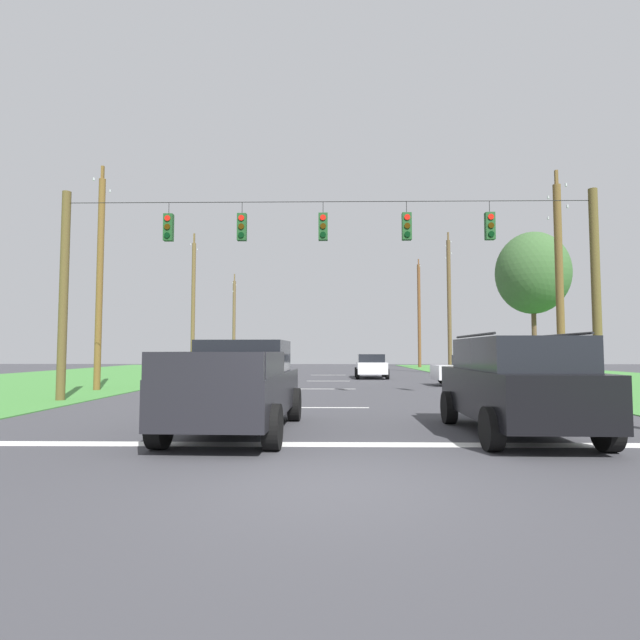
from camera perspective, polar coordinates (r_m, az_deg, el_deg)
name	(u,v)px	position (r m, az deg, el deg)	size (l,w,h in m)	color
ground_plane	(327,485)	(6.76, 0.81, -18.24)	(120.00, 120.00, 0.00)	#3D3D42
stop_bar_stripe	(327,444)	(9.44, 0.86, -13.99)	(15.54, 0.45, 0.01)	white
lane_dash_0	(328,408)	(15.38, 0.90, -9.95)	(0.15, 2.50, 0.01)	white
lane_dash_1	(328,389)	(22.85, 0.92, -7.86)	(0.15, 2.50, 0.01)	white
lane_dash_2	(328,381)	(28.86, 0.93, -6.96)	(0.15, 2.50, 0.01)	white
lane_dash_3	(328,375)	(35.99, 0.94, -6.29)	(0.15, 2.50, 0.01)	white
overhead_signal_span	(327,278)	(17.36, 0.81, 4.76)	(18.72, 0.31, 7.34)	brown
pickup_truck	(239,386)	(10.88, -9.18, -7.45)	(2.44, 5.47, 1.95)	black
suv_black	(515,383)	(10.99, 21.36, -6.72)	(2.28, 4.83, 2.05)	black
distant_car_crossing_white	(371,366)	(32.11, 5.84, -5.20)	(2.13, 4.35, 1.52)	silver
distant_car_oncoming	(478,370)	(26.01, 17.52, -5.44)	(4.37, 2.16, 1.52)	silver
utility_pole_mid_right	(559,282)	(23.06, 25.63, 3.96)	(0.31, 1.85, 9.32)	brown
utility_pole_far_right	(449,303)	(39.22, 14.51, 1.90)	(0.30, 1.92, 10.81)	brown
utility_pole_near_left	(419,315)	(53.95, 11.23, 0.62)	(0.33, 1.67, 11.52)	brown
utility_pole_far_left	(100,280)	(24.12, -23.82, 4.22)	(0.29, 1.67, 9.98)	brown
utility_pole_distant_right	(193,306)	(38.95, -14.26, 1.58)	(0.29, 1.93, 10.67)	brown
utility_pole_distant_left	(234,322)	(53.65, -9.78, -0.21)	(0.33, 1.96, 9.92)	brown
tree_roadside_right	(533,273)	(30.12, 23.08, 4.93)	(3.98, 3.98, 8.30)	brown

